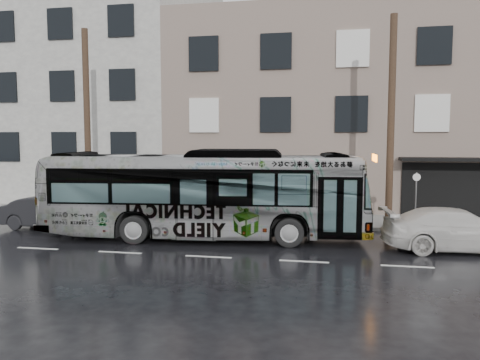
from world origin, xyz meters
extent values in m
plane|color=black|center=(0.00, 0.00, 0.00)|extent=(120.00, 120.00, 0.00)
cube|color=gray|center=(0.00, 4.90, 0.07)|extent=(90.00, 3.60, 0.15)
cube|color=#7B695E|center=(5.00, 12.70, 5.50)|extent=(20.00, 12.00, 11.00)
cube|color=beige|center=(-18.00, 14.20, 8.00)|extent=(26.00, 15.00, 16.00)
cylinder|color=#443222|center=(6.50, 3.30, 4.65)|extent=(0.30, 0.30, 9.00)
cylinder|color=#443222|center=(-7.50, 3.30, 4.65)|extent=(0.30, 0.30, 9.00)
cylinder|color=slate|center=(7.60, 3.30, 1.35)|extent=(0.06, 0.06, 2.40)
imported|color=#B2B2B2|center=(-0.92, 0.39, 1.78)|extent=(12.97, 4.20, 3.55)
imported|color=beige|center=(8.46, 0.05, 0.75)|extent=(5.40, 2.72, 1.50)
imported|color=black|center=(-8.10, 0.99, 0.72)|extent=(4.42, 1.71, 1.43)
camera|label=1|loc=(3.95, -17.50, 3.99)|focal=35.00mm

